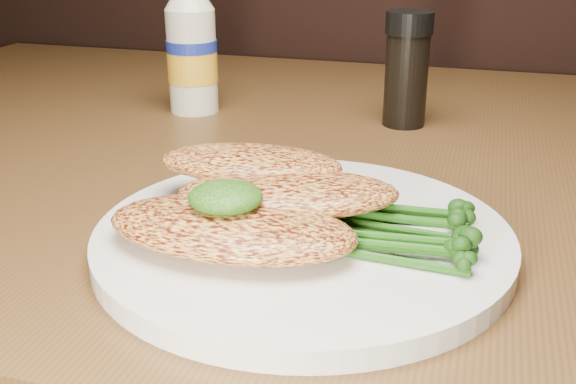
% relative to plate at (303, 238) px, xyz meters
% --- Properties ---
extents(plate, '(0.28, 0.28, 0.01)m').
position_rel_plate_xyz_m(plate, '(0.00, 0.00, 0.00)').
color(plate, white).
rests_on(plate, dining_table).
extents(chicken_front, '(0.16, 0.09, 0.03)m').
position_rel_plate_xyz_m(chicken_front, '(-0.04, -0.04, 0.02)').
color(chicken_front, '#E99D4A').
rests_on(chicken_front, plate).
extents(chicken_mid, '(0.16, 0.11, 0.02)m').
position_rel_plate_xyz_m(chicken_mid, '(-0.01, 0.01, 0.03)').
color(chicken_mid, '#E99D4A').
rests_on(chicken_mid, plate).
extents(chicken_back, '(0.14, 0.08, 0.02)m').
position_rel_plate_xyz_m(chicken_back, '(-0.05, 0.04, 0.03)').
color(chicken_back, '#E99D4A').
rests_on(chicken_back, plate).
extents(pesto_front, '(0.05, 0.05, 0.02)m').
position_rel_plate_xyz_m(pesto_front, '(-0.04, -0.04, 0.04)').
color(pesto_front, black).
rests_on(pesto_front, chicken_front).
extents(broccolini_bundle, '(0.16, 0.13, 0.02)m').
position_rel_plate_xyz_m(broccolini_bundle, '(0.05, 0.00, 0.02)').
color(broccolini_bundle, '#1D5011').
rests_on(broccolini_bundle, plate).
extents(mayo_bottle, '(0.07, 0.07, 0.16)m').
position_rel_plate_xyz_m(mayo_bottle, '(-0.21, 0.30, 0.07)').
color(mayo_bottle, '#F0E8CB').
rests_on(mayo_bottle, dining_table).
extents(pepper_grinder, '(0.05, 0.05, 0.12)m').
position_rel_plate_xyz_m(pepper_grinder, '(0.03, 0.31, 0.05)').
color(pepper_grinder, black).
rests_on(pepper_grinder, dining_table).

